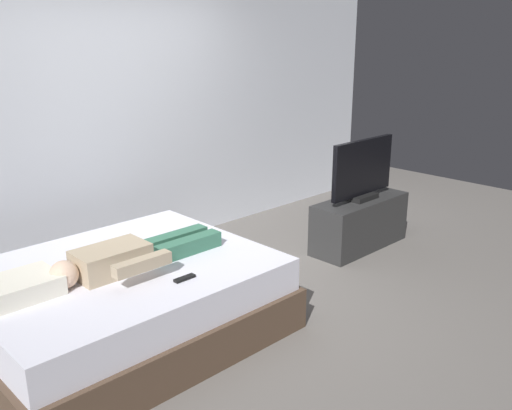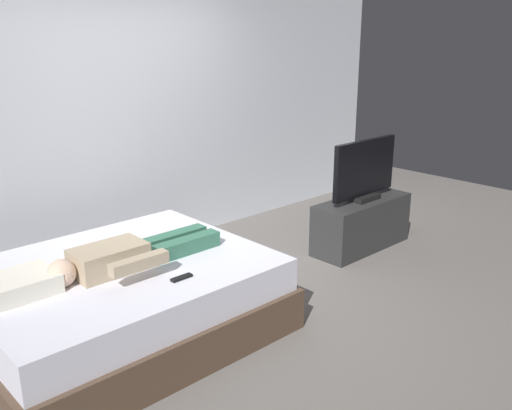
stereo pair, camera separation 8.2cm
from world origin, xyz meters
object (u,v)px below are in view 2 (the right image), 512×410
Objects in this scene: pillow at (14,286)px; tv at (364,171)px; bed at (121,300)px; tv_stand at (361,224)px; person at (128,256)px; remote at (182,278)px.

pillow is 3.31m from tv.
pillow is at bearing 180.00° from bed.
tv is at bearing -3.00° from bed.
pillow is at bearing 177.63° from tv_stand.
tv_stand is at bearing 3.58° from tv.
bed is 0.77m from pillow.
person is 0.44m from remote.
remote is (0.15, -0.40, -0.07)m from person.
tv is at bearing -2.37° from pillow.
person reaches higher than bed.
bed is 1.61× the size of person.
person is (0.72, -0.09, 0.02)m from pillow.
tv is at bearing -176.42° from tv_stand.
tv_stand is (2.58, -0.05, -0.37)m from person.
pillow is at bearing 177.63° from tv.
person is 2.61m from tv_stand.
tv is at bearing -1.00° from person.
tv_stand is at bearing -1.00° from person.
remote reaches higher than bed.
tv_stand is (2.43, 0.36, -0.30)m from remote.
tv_stand is 1.25× the size of tv.
pillow is 3.20× the size of remote.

